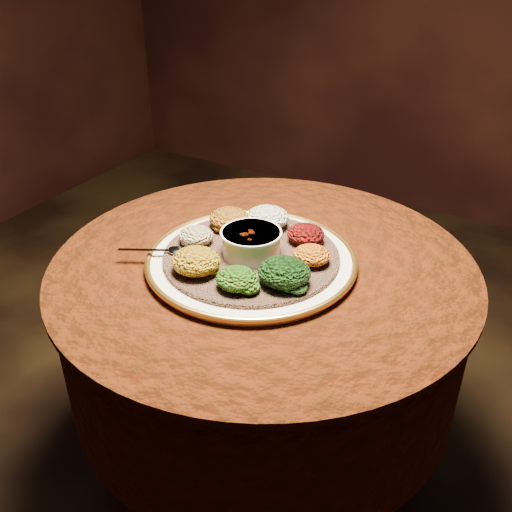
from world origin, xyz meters
The scene contains 13 objects.
table centered at (0.00, 0.00, 0.55)m, with size 0.96×0.96×0.73m.
platter centered at (-0.02, -0.03, 0.75)m, with size 0.58×0.58×0.02m.
injera centered at (-0.02, -0.03, 0.76)m, with size 0.39×0.39×0.01m, color brown.
stew_bowl centered at (-0.02, -0.03, 0.79)m, with size 0.13×0.13×0.06m.
spoon centered at (-0.17, -0.11, 0.77)m, with size 0.14×0.08×0.01m.
portion_ayib centered at (-0.05, 0.11, 0.79)m, with size 0.10×0.10×0.05m, color white.
portion_kitfo centered at (0.06, 0.08, 0.78)m, with size 0.09×0.08×0.04m, color black.
portion_tikil centered at (0.11, 0.01, 0.78)m, with size 0.08×0.08×0.04m, color #A4600D.
portion_gomen centered at (0.10, -0.09, 0.79)m, with size 0.11×0.10×0.05m, color black.
portion_mixveg centered at (0.03, -0.15, 0.78)m, with size 0.09×0.08×0.04m, color #A4390A.
portion_kik centered at (-0.08, -0.14, 0.79)m, with size 0.10×0.10×0.05m, color #AF7F0F.
portion_timatim centered at (-0.15, -0.04, 0.78)m, with size 0.08×0.08×0.04m, color maroon.
portion_shiro centered at (-0.12, 0.06, 0.79)m, with size 0.10×0.09×0.05m, color #945711.
Camera 1 is at (0.54, -0.96, 1.40)m, focal length 40.00 mm.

